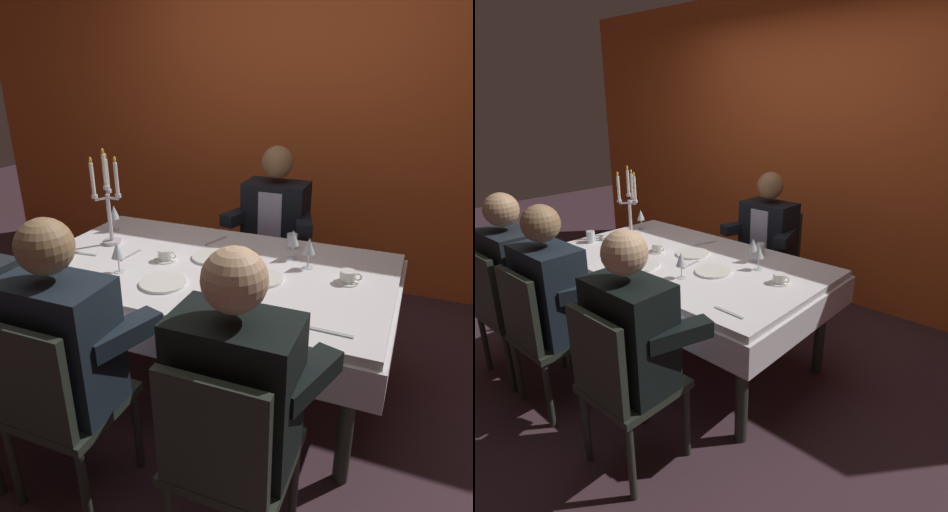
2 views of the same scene
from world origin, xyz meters
TOP-DOWN VIEW (x-y plane):
  - ground_plane at (0.00, 0.00)m, footprint 12.00×12.00m
  - back_wall at (0.00, 1.66)m, footprint 6.00×0.12m
  - dining_table at (0.00, 0.00)m, footprint 1.94×1.14m
  - candelabra at (-0.68, 0.08)m, footprint 0.15×0.17m
  - dinner_plate_0 at (-0.12, -0.29)m, footprint 0.23×0.23m
  - dinner_plate_1 at (0.30, -0.06)m, footprint 0.23×0.23m
  - dinner_plate_2 at (-0.03, 0.10)m, footprint 0.23×0.23m
  - wine_glass_0 at (0.22, -0.25)m, footprint 0.07×0.07m
  - wine_glass_1 at (0.38, 0.26)m, footprint 0.07×0.07m
  - wine_glass_2 at (-0.40, -0.25)m, footprint 0.07×0.07m
  - wine_glass_3 at (0.49, 0.17)m, footprint 0.07×0.07m
  - wine_glass_4 at (-0.80, 0.28)m, footprint 0.07×0.07m
  - water_tumbler_0 at (0.33, 0.41)m, footprint 0.06×0.06m
  - water_tumbler_1 at (-0.80, -0.21)m, footprint 0.06×0.06m
  - coffee_cup_0 at (0.71, 0.07)m, footprint 0.13×0.12m
  - coffee_cup_1 at (-0.26, -0.02)m, footprint 0.13×0.12m
  - knife_0 at (-0.12, 0.34)m, footprint 0.08×0.19m
  - fork_1 at (0.11, -0.06)m, footprint 0.04×0.17m
  - fork_2 at (-0.47, -0.04)m, footprint 0.04×0.17m
  - fork_3 at (-0.73, -0.12)m, footprint 0.17×0.03m
  - knife_4 at (0.73, -0.42)m, footprint 0.19×0.02m
  - seated_diner_1 at (-0.22, -0.89)m, footprint 0.63×0.48m
  - seated_diner_2 at (0.08, 0.89)m, footprint 0.63×0.48m
  - seated_diner_3 at (0.50, -0.89)m, footprint 0.63×0.48m

SIDE VIEW (x-z plane):
  - ground_plane at x=0.00m, z-range 0.00..0.00m
  - dining_table at x=0.00m, z-range 0.25..0.99m
  - seated_diner_1 at x=-0.22m, z-range 0.12..1.36m
  - seated_diner_2 at x=0.08m, z-range 0.12..1.36m
  - seated_diner_3 at x=0.50m, z-range 0.12..1.36m
  - knife_0 at x=-0.12m, z-range 0.74..0.75m
  - fork_1 at x=0.11m, z-range 0.74..0.75m
  - fork_2 at x=-0.47m, z-range 0.74..0.75m
  - fork_3 at x=-0.73m, z-range 0.74..0.75m
  - knife_4 at x=0.73m, z-range 0.74..0.75m
  - dinner_plate_0 at x=-0.12m, z-range 0.74..0.75m
  - dinner_plate_1 at x=0.30m, z-range 0.74..0.75m
  - dinner_plate_2 at x=-0.03m, z-range 0.74..0.75m
  - coffee_cup_0 at x=0.71m, z-range 0.74..0.80m
  - coffee_cup_1 at x=-0.26m, z-range 0.74..0.80m
  - water_tumbler_0 at x=0.33m, z-range 0.74..0.82m
  - water_tumbler_1 at x=-0.80m, z-range 0.74..0.83m
  - wine_glass_0 at x=0.22m, z-range 0.77..0.94m
  - wine_glass_1 at x=0.38m, z-range 0.77..0.94m
  - wine_glass_2 at x=-0.40m, z-range 0.77..0.94m
  - wine_glass_3 at x=0.49m, z-range 0.77..0.94m
  - wine_glass_4 at x=-0.80m, z-range 0.77..0.94m
  - candelabra at x=-0.68m, z-range 0.71..1.27m
  - back_wall at x=0.00m, z-range 0.00..2.70m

